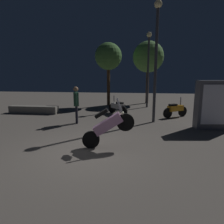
% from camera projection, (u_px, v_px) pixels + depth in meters
% --- Properties ---
extents(ground_plane, '(40.00, 40.00, 0.00)m').
position_uv_depth(ground_plane, '(88.00, 151.00, 6.09)').
color(ground_plane, '#605951').
extents(motorcycle_pink_foreground, '(1.66, 0.40, 1.63)m').
position_uv_depth(motorcycle_pink_foreground, '(108.00, 126.00, 6.17)').
color(motorcycle_pink_foreground, black).
rests_on(motorcycle_pink_foreground, ground_plane).
extents(motorcycle_white_parked_left, '(1.23, 1.26, 1.11)m').
position_uv_depth(motorcycle_white_parked_left, '(118.00, 107.00, 11.62)').
color(motorcycle_white_parked_left, black).
rests_on(motorcycle_white_parked_left, ground_plane).
extents(motorcycle_orange_parked_right, '(1.44, 1.00, 1.11)m').
position_uv_depth(motorcycle_orange_parked_right, '(175.00, 109.00, 10.83)').
color(motorcycle_orange_parked_right, black).
rests_on(motorcycle_orange_parked_right, ground_plane).
extents(person_rider_beside, '(0.34, 0.66, 1.79)m').
position_uv_depth(person_rider_beside, '(76.00, 101.00, 9.35)').
color(person_rider_beside, black).
rests_on(person_rider_beside, ground_plane).
extents(streetlamp_near, '(0.36, 0.36, 5.65)m').
position_uv_depth(streetlamp_near, '(156.00, 49.00, 9.16)').
color(streetlamp_near, '#38383D').
rests_on(streetlamp_near, ground_plane).
extents(streetlamp_far, '(0.36, 0.36, 5.23)m').
position_uv_depth(streetlamp_far, '(148.00, 61.00, 13.73)').
color(streetlamp_far, '#38383D').
rests_on(streetlamp_far, ground_plane).
extents(tree_left_bg, '(2.01, 2.01, 4.70)m').
position_uv_depth(tree_left_bg, '(108.00, 57.00, 14.61)').
color(tree_left_bg, '#4C331E').
rests_on(tree_left_bg, ground_plane).
extents(tree_center_bg, '(2.48, 2.48, 5.00)m').
position_uv_depth(tree_center_bg, '(148.00, 57.00, 15.72)').
color(tree_center_bg, '#4C331E').
rests_on(tree_center_bg, ground_plane).
extents(kiosk_billboard, '(1.65, 0.72, 2.10)m').
position_uv_depth(kiosk_billboard, '(215.00, 105.00, 8.41)').
color(kiosk_billboard, '#595960').
rests_on(kiosk_billboard, ground_plane).
extents(planter_wall_low, '(3.02, 0.50, 0.45)m').
position_uv_depth(planter_wall_low, '(34.00, 110.00, 12.01)').
color(planter_wall_low, gray).
rests_on(planter_wall_low, ground_plane).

